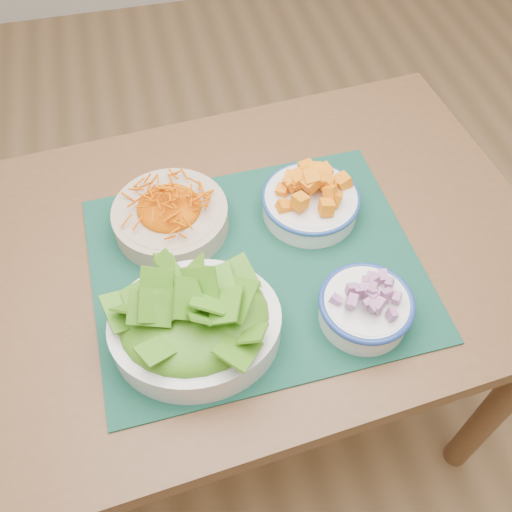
{
  "coord_description": "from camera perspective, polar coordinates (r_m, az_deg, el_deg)",
  "views": [
    {
      "loc": [
        -0.2,
        -0.84,
        1.58
      ],
      "look_at": [
        -0.06,
        -0.26,
        0.78
      ],
      "focal_mm": 40.0,
      "sensor_mm": 36.0,
      "label": 1
    }
  ],
  "objects": [
    {
      "name": "ground",
      "position": [
        1.8,
        0.02,
        -7.99
      ],
      "size": [
        4.0,
        4.0,
        0.0
      ],
      "primitive_type": "plane",
      "color": "#A87E51",
      "rests_on": "ground"
    },
    {
      "name": "table",
      "position": [
        1.13,
        -1.35,
        -2.48
      ],
      "size": [
        1.17,
        0.83,
        0.75
      ],
      "rotation": [
        0.0,
        0.0,
        0.08
      ],
      "color": "brown",
      "rests_on": "ground"
    },
    {
      "name": "placemat",
      "position": [
        1.02,
        -0.0,
        -1.08
      ],
      "size": [
        0.58,
        0.48,
        0.0
      ],
      "primitive_type": "cube",
      "rotation": [
        0.0,
        0.0,
        0.02
      ],
      "color": "#0A2E24",
      "rests_on": "table"
    },
    {
      "name": "carrot_bowl",
      "position": [
        1.05,
        -8.61,
        4.35
      ],
      "size": [
        0.23,
        0.23,
        0.08
      ],
      "rotation": [
        0.0,
        0.0,
        -0.12
      ],
      "color": "#C7AF94",
      "rests_on": "placemat"
    },
    {
      "name": "squash_bowl",
      "position": [
        1.06,
        5.53,
        5.98
      ],
      "size": [
        0.19,
        0.19,
        0.1
      ],
      "rotation": [
        0.0,
        0.0,
        0.03
      ],
      "color": "white",
      "rests_on": "placemat"
    },
    {
      "name": "lettuce_bowl",
      "position": [
        0.9,
        -6.14,
        -6.42
      ],
      "size": [
        0.29,
        0.25,
        0.12
      ],
      "rotation": [
        0.0,
        0.0,
        -0.06
      ],
      "color": "white",
      "rests_on": "placemat"
    },
    {
      "name": "onion_bowl",
      "position": [
        0.94,
        10.91,
        -4.87
      ],
      "size": [
        0.19,
        0.19,
        0.08
      ],
      "rotation": [
        0.0,
        0.0,
        -0.31
      ],
      "color": "white",
      "rests_on": "placemat"
    }
  ]
}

